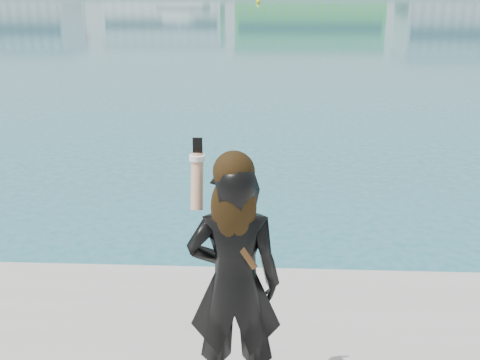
# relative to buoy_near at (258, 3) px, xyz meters

# --- Properties ---
(buoy_near) EXTENTS (0.50, 0.50, 0.50)m
(buoy_near) POSITION_rel_buoy_near_xyz_m (0.00, 0.00, 0.00)
(buoy_near) COLOR yellow
(buoy_near) RESTS_ON ground
(woman) EXTENTS (0.57, 0.38, 1.63)m
(woman) POSITION_rel_buoy_near_xyz_m (1.14, -67.26, 1.63)
(woman) COLOR black
(woman) RESTS_ON near_quay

